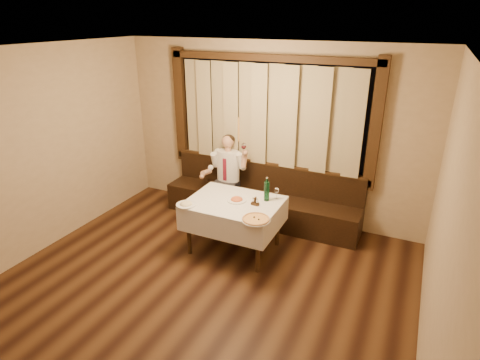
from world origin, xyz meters
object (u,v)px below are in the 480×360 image
at_px(pasta_red, 237,198).
at_px(cruet_caddy, 255,202).
at_px(dining_table, 234,208).
at_px(banquette, 261,202).
at_px(pizza, 256,219).
at_px(seated_man, 227,170).
at_px(pasta_cream, 186,203).
at_px(green_bottle, 267,191).

relative_size(pasta_red, cruet_caddy, 2.35).
bearing_deg(dining_table, banquette, 90.00).
height_order(pizza, seated_man, seated_man).
xyz_separation_m(pasta_cream, cruet_caddy, (0.84, 0.40, 0.00)).
relative_size(green_bottle, seated_man, 0.25).
bearing_deg(pizza, dining_table, 142.17).
distance_m(dining_table, seated_man, 1.11).
height_order(dining_table, seated_man, seated_man).
bearing_deg(pasta_red, dining_table, -123.21).
relative_size(pizza, seated_man, 0.27).
height_order(dining_table, pasta_red, pasta_red).
distance_m(pizza, seated_man, 1.70).
height_order(banquette, pasta_cream, banquette).
height_order(banquette, pizza, banquette).
height_order(banquette, dining_table, banquette).
xyz_separation_m(banquette, pasta_cream, (-0.53, -1.40, 0.48)).
bearing_deg(cruet_caddy, pizza, -59.34).
xyz_separation_m(pizza, seated_man, (-1.07, 1.32, 0.03)).
distance_m(pasta_cream, seated_man, 1.32).
xyz_separation_m(dining_table, green_bottle, (0.39, 0.22, 0.25)).
height_order(pizza, cruet_caddy, cruet_caddy).
relative_size(cruet_caddy, seated_man, 0.08).
height_order(dining_table, pasta_cream, pasta_cream).
bearing_deg(seated_man, dining_table, -57.97).
relative_size(dining_table, cruet_caddy, 11.04).
bearing_deg(green_bottle, seated_man, 143.96).
xyz_separation_m(pasta_red, pasta_cream, (-0.55, -0.42, 0.00)).
bearing_deg(banquette, pasta_red, -88.55).
bearing_deg(seated_man, pasta_cream, -87.60).
bearing_deg(green_bottle, cruet_caddy, -112.38).
bearing_deg(banquette, pizza, -70.78).
height_order(pasta_cream, green_bottle, green_bottle).
bearing_deg(pasta_red, banquette, 91.45).
bearing_deg(seated_man, green_bottle, -36.04).
height_order(pizza, pasta_cream, pasta_cream).
bearing_deg(dining_table, pasta_red, 56.79).
bearing_deg(pasta_cream, green_bottle, 33.12).
xyz_separation_m(pizza, pasta_red, (-0.46, 0.42, 0.02)).
bearing_deg(pasta_cream, seated_man, 92.40).
bearing_deg(cruet_caddy, green_bottle, 74.01).
bearing_deg(cruet_caddy, seated_man, 140.69).
bearing_deg(pasta_red, seated_man, 124.21).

